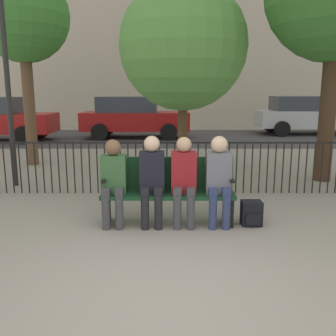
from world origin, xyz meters
The scene contains 14 objects.
ground_plane centered at (0.00, 0.00, 0.00)m, with size 80.00×80.00×0.00m, color gray.
park_bench centered at (0.00, 2.09, 0.50)m, with size 1.84×0.45×0.92m.
seated_person_0 centered at (-0.74, 1.96, 0.67)m, with size 0.34×0.39×1.20m.
seated_person_1 centered at (-0.22, 1.97, 0.70)m, with size 0.34×0.39×1.24m.
seated_person_2 centered at (0.22, 1.97, 0.69)m, with size 0.34×0.39×1.23m.
seated_person_3 centered at (0.69, 1.97, 0.70)m, with size 0.34×0.39×1.24m.
backpack centered at (1.16, 1.96, 0.17)m, with size 0.28×0.26×0.34m.
fence_railing centered at (-0.02, 3.62, 0.56)m, with size 9.01×0.03×0.95m.
tree_1 centered at (-3.43, 6.37, 3.54)m, with size 2.19×2.19×4.68m.
tree_2 centered at (0.33, 5.61, 2.80)m, with size 2.84×2.84×4.23m.
lamp_post centered at (-3.01, 4.19, 2.49)m, with size 0.28×0.28×3.78m.
street_surface centered at (0.00, 12.00, 0.00)m, with size 24.00×6.00×0.01m.
parked_car_0 centered at (-1.37, 11.93, 0.84)m, with size 4.20×1.94×1.62m.
parked_car_1 centered at (5.87, 13.13, 0.84)m, with size 4.20×1.94×1.62m.
Camera 1 is at (-0.00, -3.00, 1.83)m, focal length 40.00 mm.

